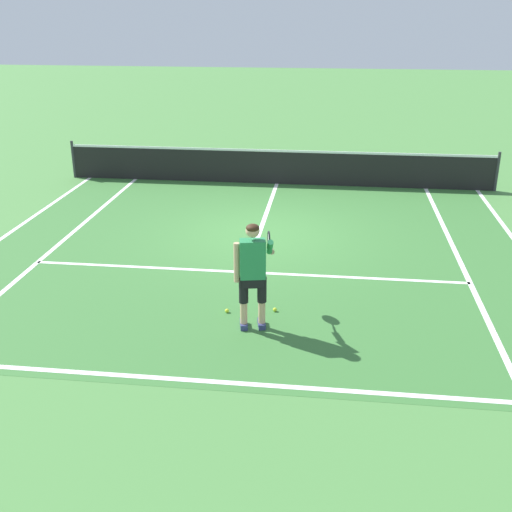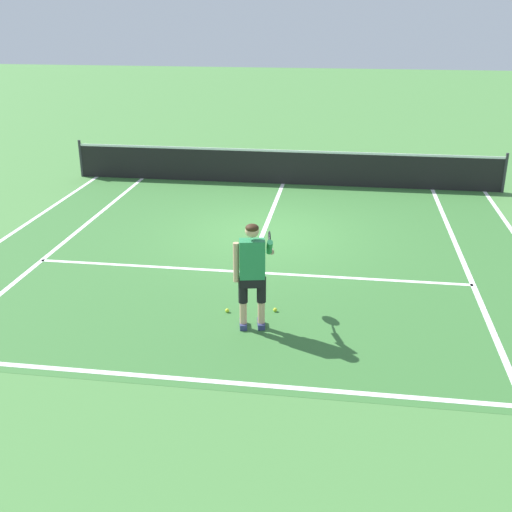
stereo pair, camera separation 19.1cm
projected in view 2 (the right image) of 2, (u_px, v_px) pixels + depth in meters
The scene contains 12 objects.
ground_plane at pixel (263, 233), 13.89m from camera, with size 80.00×80.00×0.00m, color #477F3D.
court_inner_surface at pixel (257, 247), 13.08m from camera, with size 10.98×10.53×0.00m, color #387033.
line_baseline at pixel (204, 381), 8.42m from camera, with size 10.98×0.10×0.01m, color white.
line_service at pixel (247, 272), 11.85m from camera, with size 8.23×0.10×0.01m, color white.
line_centre_service at pixel (269, 219), 14.80m from camera, with size 0.10×6.40×0.01m, color white.
line_singles_left at pixel (70, 237), 13.63m from camera, with size 0.10×10.13×0.01m, color white.
line_singles_right at pixel (462, 258), 12.53m from camera, with size 0.10×10.13×0.01m, color white.
line_doubles_left at pixel (11, 234), 13.81m from camera, with size 0.10×10.13×0.01m, color white.
tennis_net at pixel (283, 167), 17.55m from camera, with size 11.96×0.08×1.07m.
tennis_player at pixel (253, 269), 9.47m from camera, with size 0.59×1.19×1.71m.
tennis_ball_near_feet at pixel (275, 310), 10.32m from camera, with size 0.07×0.07×0.07m, color #CCE02D.
tennis_ball_by_baseline at pixel (227, 310), 10.29m from camera, with size 0.07×0.07×0.07m, color #CCE02D.
Camera 2 is at (1.73, -12.97, 4.67)m, focal length 44.13 mm.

